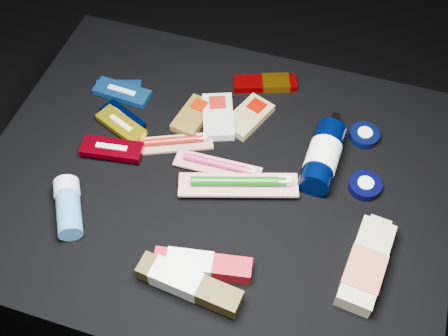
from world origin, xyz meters
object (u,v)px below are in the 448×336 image
(toothpaste_carton_red, at_px, (198,265))
(lotion_bottle, at_px, (323,156))
(deodorant_stick, at_px, (68,207))
(bodywash_bottle, at_px, (366,266))

(toothpaste_carton_red, bearing_deg, lotion_bottle, 51.06)
(deodorant_stick, bearing_deg, toothpaste_carton_red, -38.35)
(lotion_bottle, xyz_separation_m, toothpaste_carton_red, (-0.17, -0.31, -0.02))
(bodywash_bottle, distance_m, toothpaste_carton_red, 0.31)
(toothpaste_carton_red, bearing_deg, bodywash_bottle, 6.98)
(bodywash_bottle, height_order, toothpaste_carton_red, bodywash_bottle)
(lotion_bottle, bearing_deg, deodorant_stick, -147.14)
(lotion_bottle, distance_m, bodywash_bottle, 0.25)
(bodywash_bottle, distance_m, deodorant_stick, 0.58)
(deodorant_stick, distance_m, toothpaste_carton_red, 0.29)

